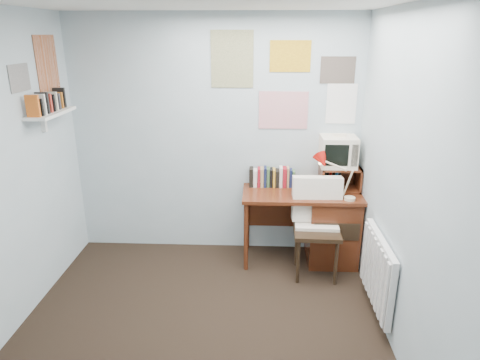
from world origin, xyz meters
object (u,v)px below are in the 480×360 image
Objects in this scene: tv_riser at (340,178)px; wall_shelf at (51,113)px; desk_chair at (317,231)px; desk at (326,225)px; desk_lamp at (351,181)px; radiator at (378,271)px; crt_tv at (338,150)px.

wall_shelf is (-2.69, -0.49, 0.74)m from tv_riser.
desk is at bearing 67.04° from desk_chair.
tv_riser is (0.12, 0.11, 0.48)m from desk.
wall_shelf is at bearing -169.68° from tv_riser.
desk_lamp reaches higher than tv_riser.
desk reaches higher than radiator.
radiator is at bearing -80.72° from tv_riser.
desk is 3.39× the size of crt_tv.
desk_chair is 1.52× the size of wall_shelf.
crt_tv is 2.74m from wall_shelf.
tv_riser is at bearing -31.38° from crt_tv.
crt_tv is at bearing 56.75° from desk.
desk_chair is at bearing -159.30° from desk_lamp.
desk is at bearing 107.24° from radiator.
crt_tv reaches higher than desk_chair.
wall_shelf is (-2.57, -0.38, 1.21)m from desk.
radiator is 1.29× the size of wall_shelf.
desk_chair is at bearing 1.77° from wall_shelf.
desk_chair is 2.42× the size of desk_lamp.
desk_lamp is at bearing -74.88° from crt_tv.
tv_riser is (-0.05, 0.30, -0.07)m from desk_lamp.
radiator is at bearing -10.89° from wall_shelf.
radiator is (0.17, -1.04, -0.47)m from tv_riser.
tv_riser is (0.26, 0.42, 0.41)m from desk_chair.
radiator is (0.43, -0.62, -0.05)m from desk_chair.
wall_shelf reaches higher than crt_tv.
tv_riser is 0.65× the size of wall_shelf.
tv_riser is at bearing 100.43° from desk_lamp.
crt_tv is at bearing 10.87° from wall_shelf.
radiator is (0.29, -0.93, 0.01)m from desk.
desk is 3.07× the size of desk_lamp.
desk_lamp is 0.92m from radiator.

